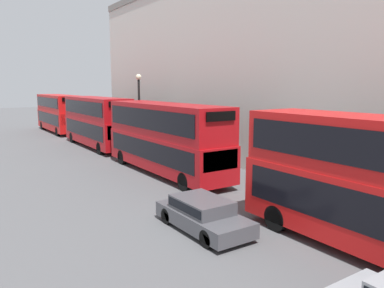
{
  "coord_description": "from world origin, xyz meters",
  "views": [
    {
      "loc": [
        -9.69,
        -0.82,
        5.47
      ],
      "look_at": [
        0.48,
        14.45,
        2.58
      ],
      "focal_mm": 35.0,
      "sensor_mm": 36.0,
      "label": 1
    }
  ],
  "objects_px": {
    "bus_second_in_queue": "(165,135)",
    "bus_trailing": "(59,112)",
    "bus_third_in_queue": "(97,120)",
    "car_hatchback": "(203,213)"
  },
  "relations": [
    {
      "from": "bus_third_in_queue",
      "to": "bus_trailing",
      "type": "bearing_deg",
      "value": 90.0
    },
    {
      "from": "bus_second_in_queue",
      "to": "bus_third_in_queue",
      "type": "height_order",
      "value": "bus_third_in_queue"
    },
    {
      "from": "bus_trailing",
      "to": "car_hatchback",
      "type": "bearing_deg",
      "value": -95.69
    },
    {
      "from": "bus_second_in_queue",
      "to": "bus_trailing",
      "type": "relative_size",
      "value": 1.07
    },
    {
      "from": "bus_second_in_queue",
      "to": "bus_third_in_queue",
      "type": "xyz_separation_m",
      "value": [
        0.0,
        12.25,
        0.02
      ]
    },
    {
      "from": "bus_second_in_queue",
      "to": "bus_trailing",
      "type": "distance_m",
      "value": 25.25
    },
    {
      "from": "bus_second_in_queue",
      "to": "bus_third_in_queue",
      "type": "bearing_deg",
      "value": 90.0
    },
    {
      "from": "bus_second_in_queue",
      "to": "bus_trailing",
      "type": "xyz_separation_m",
      "value": [
        -0.0,
        25.25,
        -0.0
      ]
    },
    {
      "from": "bus_third_in_queue",
      "to": "car_hatchback",
      "type": "bearing_deg",
      "value": -99.13
    },
    {
      "from": "car_hatchback",
      "to": "bus_third_in_queue",
      "type": "bearing_deg",
      "value": 80.87
    }
  ]
}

